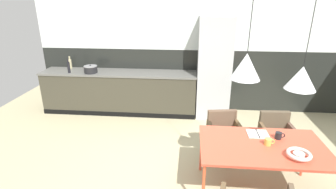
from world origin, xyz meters
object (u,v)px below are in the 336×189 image
(armchair_corner_seat, at_px, (224,128))
(armchair_facing_counter, at_px, (276,130))
(bottle_vinegar_dark, at_px, (70,63))
(refrigerator_column, at_px, (214,68))
(pendant_lamp_over_table_far, at_px, (302,78))
(mug_glass_clear, at_px, (268,142))
(fruit_bowl, at_px, (299,154))
(pendant_lamp_over_table_near, at_px, (246,66))
(cooking_pot, at_px, (91,69))
(mug_tall_blue, at_px, (279,136))
(dining_table, at_px, (262,148))
(open_book, at_px, (258,134))
(bottle_spice_small, at_px, (69,67))

(armchair_corner_seat, height_order, armchair_facing_counter, armchair_corner_seat)
(bottle_vinegar_dark, bearing_deg, refrigerator_column, -3.30)
(armchair_facing_counter, relative_size, pendant_lamp_over_table_far, 0.62)
(refrigerator_column, distance_m, mug_glass_clear, 2.49)
(fruit_bowl, relative_size, bottle_vinegar_dark, 0.98)
(pendant_lamp_over_table_near, bearing_deg, refrigerator_column, 93.10)
(fruit_bowl, height_order, cooking_pot, cooking_pot)
(refrigerator_column, distance_m, pendant_lamp_over_table_near, 2.54)
(armchair_corner_seat, distance_m, mug_tall_blue, 0.93)
(mug_glass_clear, bearing_deg, mug_tall_blue, 43.60)
(dining_table, bearing_deg, bottle_vinegar_dark, 144.13)
(refrigerator_column, height_order, cooking_pot, refrigerator_column)
(cooking_pot, bearing_deg, refrigerator_column, 2.72)
(armchair_corner_seat, distance_m, bottle_vinegar_dark, 3.75)
(mug_glass_clear, bearing_deg, cooking_pot, 143.35)
(armchair_facing_counter, relative_size, mug_glass_clear, 5.88)
(fruit_bowl, xyz_separation_m, cooking_pot, (-3.37, 2.56, 0.22))
(bottle_vinegar_dark, xyz_separation_m, pendant_lamp_over_table_far, (3.93, -2.62, 0.56))
(fruit_bowl, xyz_separation_m, pendant_lamp_over_table_far, (-0.02, 0.25, 0.82))
(armchair_corner_seat, height_order, pendant_lamp_over_table_near, pendant_lamp_over_table_near)
(refrigerator_column, relative_size, pendant_lamp_over_table_near, 1.89)
(mug_tall_blue, distance_m, pendant_lamp_over_table_far, 0.84)
(open_book, distance_m, pendant_lamp_over_table_near, 1.06)
(refrigerator_column, relative_size, mug_glass_clear, 16.48)
(armchair_corner_seat, height_order, bottle_vinegar_dark, bottle_vinegar_dark)
(pendant_lamp_over_table_near, bearing_deg, bottle_spice_small, 144.44)
(open_book, bearing_deg, pendant_lamp_over_table_near, -137.93)
(open_book, bearing_deg, bottle_spice_small, 150.14)
(refrigerator_column, height_order, dining_table, refrigerator_column)
(dining_table, distance_m, pendant_lamp_over_table_far, 0.96)
(dining_table, xyz_separation_m, fruit_bowl, (0.33, -0.24, 0.09))
(bottle_vinegar_dark, bearing_deg, pendant_lamp_over_table_far, -33.69)
(dining_table, distance_m, bottle_spice_small, 4.19)
(cooking_pot, distance_m, pendant_lamp_over_table_far, 4.11)
(pendant_lamp_over_table_far, bearing_deg, mug_glass_clear, 177.71)
(dining_table, relative_size, armchair_corner_seat, 2.04)
(mug_tall_blue, bearing_deg, cooking_pot, 146.82)
(bottle_spice_small, relative_size, pendant_lamp_over_table_near, 0.28)
(dining_table, relative_size, mug_tall_blue, 12.36)
(fruit_bowl, bearing_deg, bottle_vinegar_dark, 144.06)
(fruit_bowl, xyz_separation_m, open_book, (-0.33, 0.51, -0.04))
(bottle_vinegar_dark, relative_size, pendant_lamp_over_table_near, 0.25)
(armchair_corner_seat, relative_size, pendant_lamp_over_table_near, 0.68)
(dining_table, relative_size, bottle_spice_small, 4.85)
(cooking_pot, relative_size, bottle_spice_small, 0.89)
(armchair_corner_seat, bearing_deg, pendant_lamp_over_table_near, 85.41)
(fruit_bowl, relative_size, pendant_lamp_over_table_far, 0.22)
(dining_table, bearing_deg, mug_tall_blue, 36.94)
(armchair_facing_counter, relative_size, fruit_bowl, 2.75)
(mug_tall_blue, distance_m, cooking_pot, 3.91)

